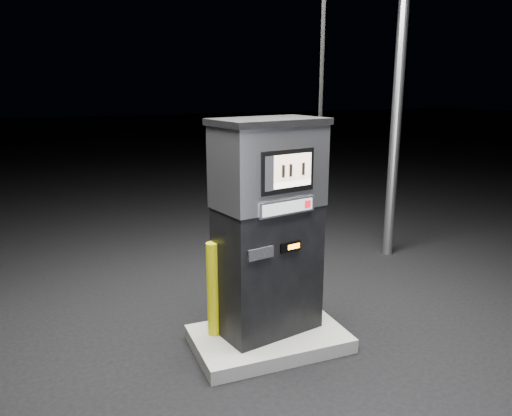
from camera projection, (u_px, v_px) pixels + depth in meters
name	position (u px, v px, depth m)	size (l,w,h in m)	color
ground	(269.00, 345.00, 5.37)	(80.00, 80.00, 0.00)	black
pump_island	(269.00, 339.00, 5.35)	(1.60, 1.00, 0.15)	slate
fuel_dispenser	(269.00, 226.00, 5.15)	(1.30, 0.88, 4.68)	black
bollard_left	(213.00, 289.00, 5.19)	(0.14, 0.14, 1.01)	#CAC10B
bollard_right	(315.00, 280.00, 5.41)	(0.14, 0.14, 1.03)	#CAC10B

